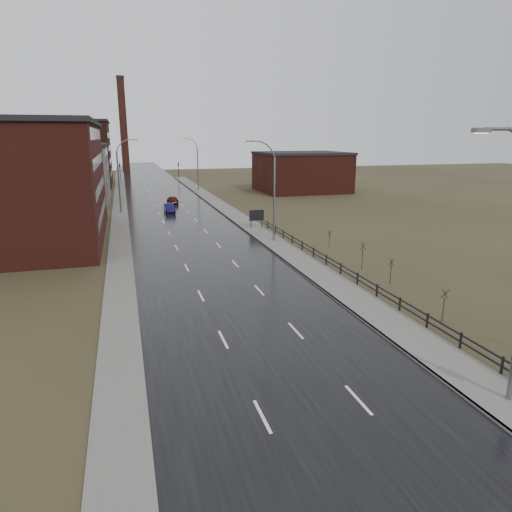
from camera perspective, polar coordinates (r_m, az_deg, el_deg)
ground at (r=18.64m, az=12.24°, el=-24.69°), size 320.00×320.00×0.00m
road at (r=73.79m, az=-10.25°, el=5.35°), size 14.00×300.00×0.06m
sidewalk_right at (r=51.43m, az=2.37°, el=1.61°), size 3.20×180.00×0.18m
curb_right at (r=50.97m, az=0.75°, el=1.50°), size 0.16×180.00×0.18m
sidewalk_left at (r=73.42m, az=-16.65°, el=4.95°), size 2.40×260.00×0.12m
warehouse_mid at (r=91.34m, az=-23.11°, el=9.49°), size 16.32×20.40×10.50m
warehouse_far at (r=121.56m, az=-24.03°, el=11.60°), size 26.52×24.48×15.50m
building_right at (r=101.98m, az=5.68°, el=10.44°), size 18.36×16.32×8.50m
smokestack at (r=162.53m, az=-16.25°, el=15.48°), size 2.70×2.70×30.70m
streetlight_right_mid at (r=51.35m, az=1.98°, el=8.11°), size 3.36×0.28×11.35m
streetlight_left at (r=74.72m, az=-16.58°, el=9.59°), size 3.36×0.28×11.35m
streetlight_right_far at (r=103.87m, az=-7.47°, el=11.34°), size 3.36×0.28×11.35m
guardrail at (r=37.16m, az=13.08°, el=-2.94°), size 0.10×53.05×1.10m
shrub_c at (r=32.09m, az=22.42°, el=-5.62°), size 0.54×0.57×2.26m
shrub_d at (r=38.78m, az=16.50°, el=-1.74°), size 0.52×0.55×2.19m
shrub_e at (r=42.26m, az=13.17°, el=0.11°), size 0.61×0.64×2.57m
shrub_f at (r=50.52m, az=9.17°, el=2.20°), size 0.43×0.46×1.80m
billboard at (r=59.83m, az=0.07°, el=5.03°), size 1.97×0.17×2.48m
traffic_light_left at (r=132.68m, az=-16.70°, el=11.03°), size 0.58×2.73×5.30m
traffic_light_right at (r=133.56m, az=-9.70°, el=11.45°), size 0.58×2.73×5.30m
car_near at (r=73.69m, az=-10.77°, el=5.86°), size 1.54×4.36×1.44m
car_far at (r=84.03m, az=-10.38°, el=6.92°), size 1.90×4.14×1.38m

